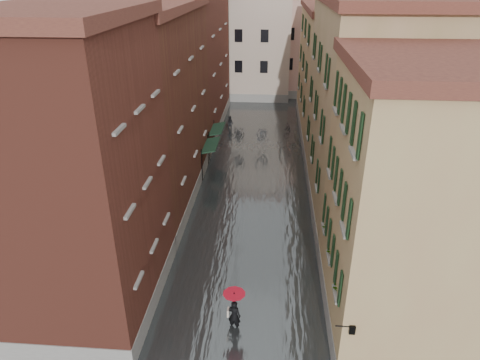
% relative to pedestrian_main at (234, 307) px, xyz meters
% --- Properties ---
extents(ground, '(120.00, 120.00, 0.00)m').
position_rel_pedestrian_main_xyz_m(ground, '(0.17, 3.38, -1.28)').
color(ground, '#505052').
rests_on(ground, ground).
extents(floodwater, '(10.00, 60.00, 0.20)m').
position_rel_pedestrian_main_xyz_m(floodwater, '(0.17, 16.38, -1.18)').
color(floodwater, '#404547').
rests_on(floodwater, ground).
extents(building_left_near, '(6.00, 8.00, 13.00)m').
position_rel_pedestrian_main_xyz_m(building_left_near, '(-6.83, 1.38, 5.22)').
color(building_left_near, brown).
rests_on(building_left_near, ground).
extents(building_left_mid, '(6.00, 14.00, 12.50)m').
position_rel_pedestrian_main_xyz_m(building_left_mid, '(-6.83, 12.38, 4.97)').
color(building_left_mid, '#552D1A').
rests_on(building_left_mid, ground).
extents(building_left_far, '(6.00, 16.00, 14.00)m').
position_rel_pedestrian_main_xyz_m(building_left_far, '(-6.83, 27.38, 5.72)').
color(building_left_far, brown).
rests_on(building_left_far, ground).
extents(building_right_near, '(6.00, 8.00, 11.50)m').
position_rel_pedestrian_main_xyz_m(building_right_near, '(7.17, 1.38, 4.47)').
color(building_right_near, tan).
rests_on(building_right_near, ground).
extents(building_right_mid, '(6.00, 14.00, 13.00)m').
position_rel_pedestrian_main_xyz_m(building_right_mid, '(7.17, 12.38, 5.22)').
color(building_right_mid, tan).
rests_on(building_right_mid, ground).
extents(building_right_far, '(6.00, 16.00, 11.50)m').
position_rel_pedestrian_main_xyz_m(building_right_far, '(7.17, 27.38, 4.47)').
color(building_right_far, tan).
rests_on(building_right_far, ground).
extents(building_end_cream, '(12.00, 9.00, 13.00)m').
position_rel_pedestrian_main_xyz_m(building_end_cream, '(-2.83, 41.38, 5.22)').
color(building_end_cream, '#B8A792').
rests_on(building_end_cream, ground).
extents(building_end_pink, '(10.00, 9.00, 12.00)m').
position_rel_pedestrian_main_xyz_m(building_end_pink, '(6.17, 43.38, 4.72)').
color(building_end_pink, tan).
rests_on(building_end_pink, ground).
extents(awning_near, '(1.09, 3.20, 2.80)m').
position_rel_pedestrian_main_xyz_m(awning_near, '(-3.32, 16.22, 1.19)').
color(awning_near, '#15301F').
rests_on(awning_near, ground).
extents(awning_far, '(1.09, 3.15, 2.80)m').
position_rel_pedestrian_main_xyz_m(awning_far, '(-3.32, 20.04, 1.19)').
color(awning_far, '#15301F').
rests_on(awning_far, ground).
extents(wall_lantern, '(0.71, 0.22, 0.35)m').
position_rel_pedestrian_main_xyz_m(wall_lantern, '(4.50, -2.62, 1.72)').
color(wall_lantern, black).
rests_on(wall_lantern, ground).
extents(window_planters, '(0.59, 5.36, 0.84)m').
position_rel_pedestrian_main_xyz_m(window_planters, '(4.29, 1.54, 2.23)').
color(window_planters, brown).
rests_on(window_planters, ground).
extents(pedestrian_main, '(1.00, 1.00, 2.06)m').
position_rel_pedestrian_main_xyz_m(pedestrian_main, '(0.00, 0.00, 0.00)').
color(pedestrian_main, black).
rests_on(pedestrian_main, ground).
extents(pedestrian_far, '(0.83, 0.71, 1.48)m').
position_rel_pedestrian_main_xyz_m(pedestrian_far, '(-2.87, 26.82, -0.54)').
color(pedestrian_far, black).
rests_on(pedestrian_far, ground).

